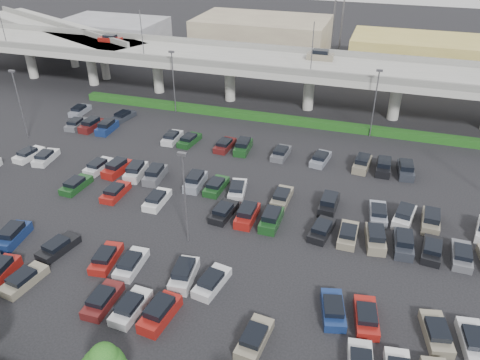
# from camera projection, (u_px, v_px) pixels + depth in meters

# --- Properties ---
(ground) EXTENTS (280.00, 280.00, 0.00)m
(ground) POSITION_uv_depth(u_px,v_px,m) (215.00, 201.00, 55.15)
(ground) COLOR black
(overpass) EXTENTS (150.00, 13.00, 15.80)m
(overpass) POSITION_uv_depth(u_px,v_px,m) (280.00, 66.00, 77.97)
(overpass) COLOR gray
(overpass) RESTS_ON ground
(on_ramp) EXTENTS (50.93, 30.13, 8.80)m
(on_ramp) POSITION_uv_depth(u_px,v_px,m) (57.00, 31.00, 100.75)
(on_ramp) COLOR gray
(on_ramp) RESTS_ON ground
(hedge) EXTENTS (66.00, 1.60, 1.10)m
(hedge) POSITION_uv_depth(u_px,v_px,m) (269.00, 118.00, 75.41)
(hedge) COLOR #144113
(hedge) RESTS_ON ground
(parked_cars) EXTENTS (63.09, 41.65, 1.67)m
(parked_cars) POSITION_uv_depth(u_px,v_px,m) (195.00, 211.00, 52.21)
(parked_cars) COLOR navy
(parked_cars) RESTS_ON ground
(light_poles) EXTENTS (66.90, 48.38, 10.30)m
(light_poles) POSITION_uv_depth(u_px,v_px,m) (186.00, 142.00, 54.72)
(light_poles) COLOR #545359
(light_poles) RESTS_ON ground
(distant_buildings) EXTENTS (138.00, 24.00, 9.00)m
(distant_buildings) POSITION_uv_depth(u_px,v_px,m) (368.00, 47.00, 100.77)
(distant_buildings) COLOR gray
(distant_buildings) RESTS_ON ground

